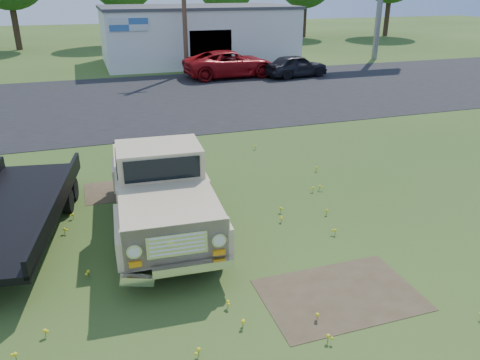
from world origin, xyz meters
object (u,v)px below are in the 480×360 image
vintage_pickup_truck (161,188)px  red_pickup (230,64)px  dark_sedan (296,66)px  flatbed_trailer (12,206)px

vintage_pickup_truck → red_pickup: size_ratio=0.98×
vintage_pickup_truck → dark_sedan: vintage_pickup_truck is taller
flatbed_trailer → dark_sedan: 22.94m
red_pickup → dark_sedan: size_ratio=1.44×
vintage_pickup_truck → dark_sedan: 21.28m
flatbed_trailer → red_pickup: size_ratio=1.06×
dark_sedan → red_pickup: bearing=62.8°
flatbed_trailer → red_pickup: flatbed_trailer is taller
vintage_pickup_truck → red_pickup: bearing=71.4°
dark_sedan → vintage_pickup_truck: bearing=138.0°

